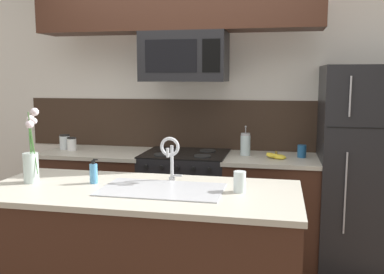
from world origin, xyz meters
TOP-DOWN VIEW (x-y plane):
  - rear_partition at (0.30, 1.28)m, footprint 5.20×0.10m
  - splash_band at (0.00, 1.22)m, footprint 3.41×0.01m
  - back_counter_left at (-0.84, 0.90)m, footprint 0.96×0.65m
  - back_counter_right at (0.78, 0.90)m, footprint 0.82×0.65m
  - stove_range at (0.00, 0.90)m, footprint 0.76×0.64m
  - microwave at (0.00, 0.88)m, footprint 0.74×0.40m
  - refrigerator at (1.61, 0.92)m, footprint 0.87×0.74m
  - storage_jar_tall at (-1.21, 0.93)m, footprint 0.10×0.10m
  - storage_jar_medium at (-1.11, 0.87)m, footprint 0.09×0.09m
  - banana_bunch at (0.81, 0.84)m, footprint 0.19×0.15m
  - french_press at (0.54, 0.96)m, footprint 0.09×0.09m
  - coffee_tin at (1.03, 0.95)m, footprint 0.08×0.08m
  - island_counter at (-0.01, -0.35)m, footprint 1.99×0.87m
  - kitchen_sink at (0.13, -0.35)m, footprint 0.76×0.44m
  - sink_faucet at (0.13, -0.13)m, footprint 0.14×0.14m
  - dish_soap_bottle at (-0.36, -0.28)m, footprint 0.06×0.05m
  - drinking_glass at (0.61, -0.30)m, footprint 0.08×0.08m
  - flower_vase at (-0.77, -0.34)m, footprint 0.14×0.12m

SIDE VIEW (x-z plane):
  - island_counter at x=-0.01m, z-range 0.00..0.91m
  - back_counter_left at x=-0.84m, z-range 0.00..0.91m
  - back_counter_right at x=0.78m, z-range 0.00..0.91m
  - stove_range at x=0.00m, z-range 0.00..0.93m
  - kitchen_sink at x=0.13m, z-range 0.76..0.92m
  - refrigerator at x=1.61m, z-range 0.00..1.70m
  - banana_bunch at x=0.81m, z-range 0.89..0.97m
  - coffee_tin at x=1.03m, z-range 0.91..1.02m
  - storage_jar_medium at x=-1.11m, z-range 0.91..1.04m
  - drinking_glass at x=0.61m, z-range 0.91..1.04m
  - dish_soap_bottle at x=-0.36m, z-range 0.90..1.06m
  - storage_jar_tall at x=-1.21m, z-range 0.91..1.05m
  - french_press at x=0.54m, z-range 0.88..1.14m
  - flower_vase at x=-0.77m, z-range 0.80..1.30m
  - sink_faucet at x=0.13m, z-range 0.95..1.26m
  - splash_band at x=0.00m, z-range 0.91..1.39m
  - rear_partition at x=0.30m, z-range 0.00..2.60m
  - microwave at x=0.00m, z-range 1.57..1.99m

